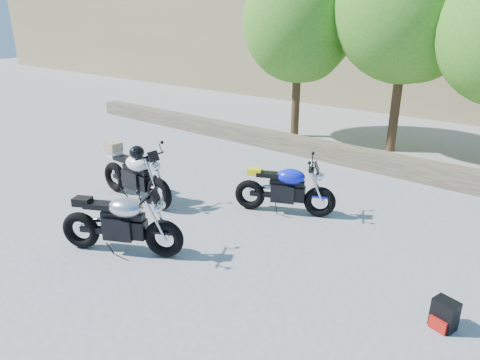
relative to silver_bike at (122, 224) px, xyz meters
name	(u,v)px	position (x,y,z in m)	size (l,w,h in m)	color
ground	(200,227)	(0.32, 1.54, -0.55)	(90.00, 90.00, 0.00)	gray
stone_wall	(335,153)	(0.32, 7.04, -0.30)	(22.00, 0.55, 0.50)	#453A2E
tree_decid_left	(301,27)	(-2.07, 8.68, 3.08)	(3.67, 3.67, 5.62)	#382314
tree_decid_mid	(410,12)	(1.23, 9.08, 3.49)	(4.08, 4.08, 6.24)	#382314
silver_bike	(122,224)	(0.00, 0.00, 0.00)	(2.05, 1.22, 1.13)	black
white_bike	(135,173)	(-1.75, 1.60, 0.09)	(2.34, 0.74, 1.29)	black
blue_bike	(285,190)	(1.21, 3.18, -0.03)	(2.01, 1.06, 1.07)	black
backpack	(444,315)	(4.88, 1.51, -0.35)	(0.35, 0.32, 0.41)	black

